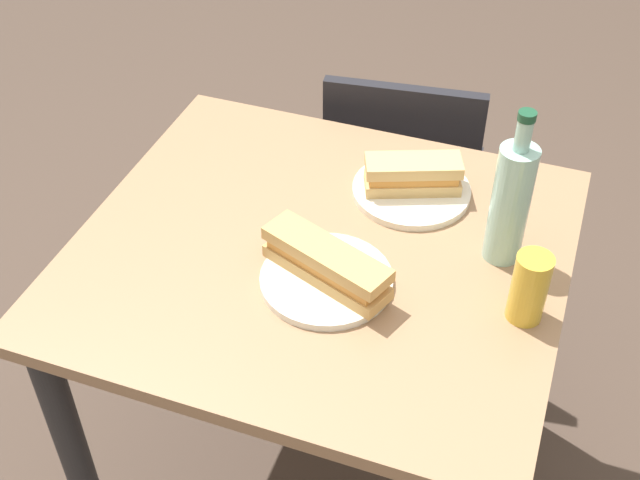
{
  "coord_description": "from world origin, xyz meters",
  "views": [
    {
      "loc": [
        0.4,
        -1.1,
        1.84
      ],
      "look_at": [
        0.0,
        0.0,
        0.8
      ],
      "focal_mm": 46.74,
      "sensor_mm": 36.0,
      "label": 1
    }
  ],
  "objects": [
    {
      "name": "ground_plane",
      "position": [
        0.0,
        0.0,
        0.0
      ],
      "size": [
        8.0,
        8.0,
        0.0
      ],
      "primitive_type": "plane",
      "color": "#47382D"
    },
    {
      "name": "dining_table",
      "position": [
        0.0,
        0.0,
        0.64
      ],
      "size": [
        0.92,
        0.83,
        0.78
      ],
      "color": "#997251",
      "rests_on": "ground"
    },
    {
      "name": "chair_far",
      "position": [
        0.01,
        0.61,
        0.48
      ],
      "size": [
        0.45,
        0.45,
        0.84
      ],
      "color": "black",
      "rests_on": "ground"
    },
    {
      "name": "plate_near",
      "position": [
        0.04,
        -0.08,
        0.79
      ],
      "size": [
        0.24,
        0.24,
        0.01
      ],
      "primitive_type": "cylinder",
      "color": "silver",
      "rests_on": "dining_table"
    },
    {
      "name": "baguette_sandwich_near",
      "position": [
        0.04,
        -0.08,
        0.83
      ],
      "size": [
        0.26,
        0.16,
        0.07
      ],
      "color": "tan",
      "rests_on": "plate_near"
    },
    {
      "name": "knife_near",
      "position": [
        0.05,
        -0.03,
        0.8
      ],
      "size": [
        0.15,
        0.11,
        0.01
      ],
      "color": "silver",
      "rests_on": "plate_near"
    },
    {
      "name": "plate_far",
      "position": [
        0.12,
        0.22,
        0.79
      ],
      "size": [
        0.24,
        0.24,
        0.01
      ],
      "primitive_type": "cylinder",
      "color": "silver",
      "rests_on": "dining_table"
    },
    {
      "name": "baguette_sandwich_far",
      "position": [
        0.12,
        0.22,
        0.83
      ],
      "size": [
        0.2,
        0.14,
        0.07
      ],
      "color": "tan",
      "rests_on": "plate_far"
    },
    {
      "name": "knife_far",
      "position": [
        0.09,
        0.26,
        0.8
      ],
      "size": [
        0.17,
        0.09,
        0.01
      ],
      "color": "silver",
      "rests_on": "plate_far"
    },
    {
      "name": "water_bottle",
      "position": [
        0.33,
        0.1,
        0.91
      ],
      "size": [
        0.07,
        0.07,
        0.31
      ],
      "color": "#99C6B7",
      "rests_on": "dining_table"
    },
    {
      "name": "beer_glass",
      "position": [
        0.39,
        -0.05,
        0.85
      ],
      "size": [
        0.06,
        0.06,
        0.14
      ],
      "primitive_type": "cylinder",
      "color": "gold",
      "rests_on": "dining_table"
    }
  ]
}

